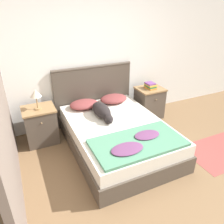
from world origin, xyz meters
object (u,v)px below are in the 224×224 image
pillow_left (84,104)px  book_stack (150,86)px  nightstand_left (41,125)px  pillow_right (114,99)px  bed (117,136)px  table_lamp (36,94)px  nightstand_right (149,103)px  dog (102,111)px

pillow_left → book_stack: size_ratio=2.10×
nightstand_left → pillow_right: bearing=1.7°
bed → pillow_left: bearing=111.2°
pillow_right → table_lamp: table_lamp is taller
bed → nightstand_right: size_ratio=3.19×
nightstand_left → pillow_left: 0.81m
nightstand_right → book_stack: book_stack is taller
bed → nightstand_right: bearing=33.4°
nightstand_right → table_lamp: 2.22m
nightstand_right → nightstand_left: bearing=180.0°
bed → nightstand_right: nightstand_right is taller
pillow_left → table_lamp: bearing=-175.2°
pillow_right → book_stack: size_ratio=2.10×
nightstand_left → table_lamp: table_lamp is taller
pillow_left → dog: size_ratio=0.70×
nightstand_right → table_lamp: bearing=-179.4°
bed → dog: dog is taller
pillow_right → book_stack: (0.78, -0.04, 0.15)m
pillow_left → table_lamp: (-0.78, -0.07, 0.35)m
pillow_left → book_stack: book_stack is taller
pillow_right → table_lamp: (-1.37, -0.07, 0.35)m
bed → nightstand_left: (-1.08, 0.71, 0.09)m
pillow_left → pillow_right: bearing=0.0°
nightstand_left → pillow_right: size_ratio=1.23×
nightstand_right → book_stack: 0.36m
dog → bed: bearing=-68.4°
bed → pillow_left: 0.86m
nightstand_left → nightstand_right: 2.15m
pillow_left → dog: (0.17, -0.44, 0.03)m
book_stack → dog: bearing=-161.6°
nightstand_right → dog: size_ratio=0.86×
bed → book_stack: book_stack is taller
dog → table_lamp: (-0.95, 0.37, 0.32)m
nightstand_right → table_lamp: size_ratio=1.91×
bed → nightstand_left: size_ratio=3.19×
nightstand_right → pillow_right: nightstand_right is taller
pillow_right → dog: 0.60m
bed → nightstand_right: (1.08, 0.71, 0.09)m
bed → pillow_right: size_ratio=3.91×
bed → pillow_left: size_ratio=3.91×
nightstand_left → bed: bearing=-33.4°
nightstand_left → pillow_right: 1.39m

